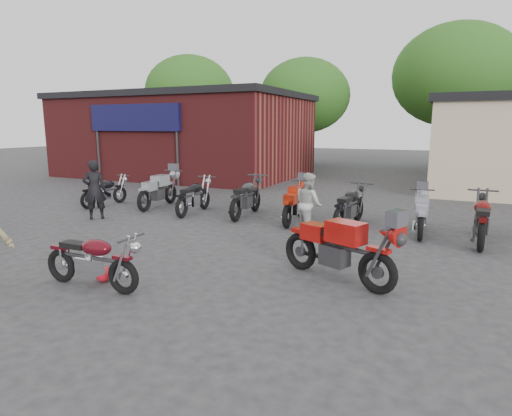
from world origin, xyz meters
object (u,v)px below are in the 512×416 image
at_px(row_bike_2, 194,194).
at_px(row_bike_4, 295,201).
at_px(sportbike, 339,245).
at_px(row_bike_7, 482,217).
at_px(vintage_motorcycle, 92,257).
at_px(person_dark, 94,190).
at_px(helmet, 103,274).
at_px(row_bike_1, 158,188).
at_px(row_bike_3, 247,195).
at_px(row_bike_5, 350,204).
at_px(row_bike_0, 105,190).
at_px(person_light, 308,203).
at_px(row_bike_6, 421,212).

xyz_separation_m(row_bike_2, row_bike_4, (3.20, 0.15, 0.01)).
height_order(sportbike, row_bike_7, sportbike).
bearing_deg(vintage_motorcycle, person_dark, 133.76).
distance_m(sportbike, person_dark, 7.82).
distance_m(helmet, row_bike_1, 6.88).
bearing_deg(vintage_motorcycle, helmet, 105.10).
bearing_deg(row_bike_3, vintage_motorcycle, 177.81).
xyz_separation_m(row_bike_5, row_bike_7, (3.09, -0.48, 0.03)).
distance_m(row_bike_2, row_bike_7, 7.77).
distance_m(row_bike_5, row_bike_7, 3.13).
distance_m(row_bike_0, row_bike_4, 6.59).
bearing_deg(person_light, row_bike_6, -113.95).
height_order(row_bike_1, row_bike_7, row_bike_1).
bearing_deg(row_bike_4, person_dark, 106.03).
bearing_deg(row_bike_1, vintage_motorcycle, -156.11).
distance_m(helmet, row_bike_2, 5.92).
distance_m(sportbike, row_bike_3, 5.69).
xyz_separation_m(vintage_motorcycle, row_bike_0, (-5.29, 5.72, -0.01)).
relative_size(row_bike_1, row_bike_6, 1.12).
bearing_deg(vintage_motorcycle, row_bike_6, 52.23).
distance_m(person_light, row_bike_7, 3.91).
xyz_separation_m(helmet, row_bike_6, (4.65, 5.80, 0.42)).
distance_m(vintage_motorcycle, row_bike_6, 7.62).
bearing_deg(row_bike_4, sportbike, -156.00).
xyz_separation_m(row_bike_2, row_bike_3, (1.63, 0.30, 0.05)).
xyz_separation_m(row_bike_6, row_bike_7, (1.30, -0.33, 0.06)).
relative_size(helmet, row_bike_4, 0.14).
height_order(sportbike, row_bike_0, sportbike).
distance_m(sportbike, row_bike_7, 4.42).
bearing_deg(person_dark, row_bike_7, 146.30).
bearing_deg(row_bike_3, person_light, -123.10).
bearing_deg(row_bike_4, row_bike_2, 87.50).
xyz_separation_m(row_bike_4, row_bike_5, (1.48, 0.20, -0.00)).
bearing_deg(row_bike_7, row_bike_5, 82.59).
height_order(person_light, row_bike_7, person_light).
xyz_separation_m(row_bike_1, row_bike_7, (9.36, -0.48, -0.01)).
height_order(person_dark, row_bike_6, person_dark).
xyz_separation_m(row_bike_1, row_bike_6, (8.06, -0.15, -0.07)).
bearing_deg(row_bike_5, row_bike_4, 104.27).
bearing_deg(row_bike_5, row_bike_2, 100.90).
bearing_deg(row_bike_2, row_bike_1, 73.10).
distance_m(person_light, row_bike_5, 1.49).
height_order(sportbike, person_dark, person_dark).
bearing_deg(row_bike_2, row_bike_7, -96.03).
bearing_deg(row_bike_4, row_bike_0, 87.93).
xyz_separation_m(row_bike_4, row_bike_6, (3.26, 0.05, -0.03)).
xyz_separation_m(row_bike_2, row_bike_7, (7.77, -0.14, 0.04)).
bearing_deg(sportbike, row_bike_4, 141.09).
bearing_deg(row_bike_7, person_light, 103.38).
relative_size(row_bike_2, row_bike_4, 0.98).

